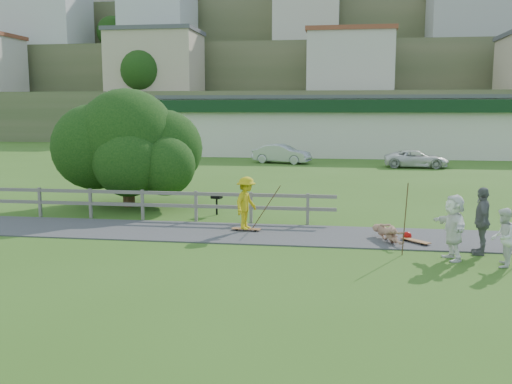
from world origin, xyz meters
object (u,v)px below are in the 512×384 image
at_px(skater_fallen, 388,233).
at_px(bbq, 217,204).
at_px(spectator_a, 503,238).
at_px(car_silver, 282,154).
at_px(spectator_d, 453,227).
at_px(car_white, 416,159).
at_px(spectator_b, 482,221).
at_px(tree, 128,160).
at_px(skater_rider, 246,206).

relative_size(skater_fallen, bbq, 1.93).
xyz_separation_m(spectator_a, bbq, (-8.77, 5.99, -0.35)).
bearing_deg(car_silver, bbq, -166.59).
bearing_deg(spectator_d, car_silver, -177.37).
bearing_deg(car_white, spectator_b, 178.61).
bearing_deg(tree, spectator_b, -26.02).
bearing_deg(skater_rider, car_silver, 22.28).
height_order(car_silver, bbq, car_silver).
relative_size(spectator_a, spectator_b, 0.81).
bearing_deg(spectator_a, bbq, -105.61).
height_order(spectator_d, bbq, spectator_d).
height_order(skater_rider, skater_fallen, skater_rider).
distance_m(skater_fallen, bbq, 7.13).
height_order(spectator_d, car_white, spectator_d).
height_order(car_white, bbq, car_white).
bearing_deg(skater_fallen, tree, 131.55).
bearing_deg(spectator_d, spectator_b, 116.17).
bearing_deg(spectator_d, tree, -133.31).
distance_m(skater_rider, skater_fallen, 4.61).
relative_size(spectator_a, spectator_d, 0.86).
relative_size(skater_fallen, spectator_d, 0.90).
bearing_deg(spectator_a, skater_fallen, -112.33).
distance_m(skater_fallen, tree, 11.45).
height_order(spectator_b, car_silver, spectator_b).
distance_m(tree, bbq, 4.52).
bearing_deg(spectator_b, car_white, -174.25).
distance_m(skater_rider, car_silver, 23.77).
xyz_separation_m(spectator_d, car_white, (2.11, 24.60, -0.29)).
height_order(tree, bbq, tree).
distance_m(skater_rider, bbq, 3.30).
xyz_separation_m(skater_rider, car_silver, (-1.29, 23.73, -0.16)).
height_order(spectator_a, spectator_d, spectator_d).
bearing_deg(spectator_a, skater_rider, -95.00).
xyz_separation_m(spectator_b, tree, (-12.56, 6.13, 0.98)).
bearing_deg(spectator_d, car_white, 162.20).
relative_size(spectator_b, spectator_d, 1.06).
bearing_deg(car_silver, skater_rider, -162.59).
bearing_deg(skater_rider, skater_fallen, -81.27).
relative_size(car_white, bbq, 5.17).
distance_m(spectator_b, tree, 14.01).
xyz_separation_m(car_silver, tree, (-4.35, -19.50, 1.23)).
relative_size(spectator_d, tree, 0.27).
bearing_deg(spectator_d, skater_fallen, -152.30).
distance_m(car_white, tree, 22.51).
height_order(skater_fallen, car_white, car_white).
bearing_deg(car_white, spectator_a, 179.30).
xyz_separation_m(skater_rider, spectator_d, (6.03, -2.62, 0.02)).
distance_m(spectator_b, bbq, 9.78).
distance_m(skater_rider, spectator_b, 7.17).
bearing_deg(tree, skater_rider, -36.88).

